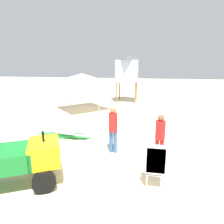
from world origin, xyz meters
TOP-DOWN VIEW (x-y plane):
  - ground at (0.00, 0.00)m, footprint 80.00×80.00m
  - utility_cart at (-1.54, -0.97)m, footprint 2.81×2.26m
  - stacked_plastic_chairs at (2.21, -0.36)m, footprint 0.48×0.48m
  - surfboard_pile at (-1.84, 2.66)m, footprint 2.71×0.76m
  - lifeguard_near_left at (0.72, 1.60)m, footprint 0.32×0.32m
  - lifeguard_near_center at (2.40, 1.26)m, footprint 0.32×0.32m
  - popup_canopy at (-2.59, 7.92)m, footprint 3.21×3.21m
  - lifeguard_tower at (0.11, 11.94)m, footprint 1.98×1.98m

SIDE VIEW (x-z plane):
  - ground at x=0.00m, z-range 0.00..0.00m
  - surfboard_pile at x=-1.84m, z-range -0.01..0.31m
  - stacked_plastic_chairs at x=2.21m, z-range 0.10..1.39m
  - utility_cart at x=-1.54m, z-range 0.03..1.53m
  - lifeguard_near_center at x=2.40m, z-range 0.12..1.76m
  - lifeguard_near_left at x=0.72m, z-range 0.14..1.90m
  - popup_canopy at x=-2.59m, z-range 0.99..3.62m
  - lifeguard_tower at x=0.11m, z-range 0.89..4.91m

